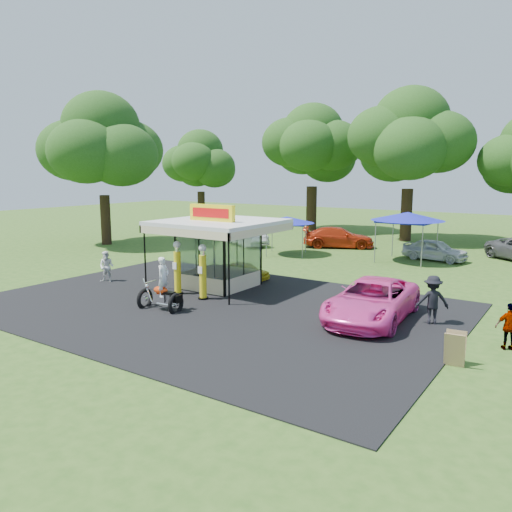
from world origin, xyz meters
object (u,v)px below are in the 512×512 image
object	(u,v)px
gas_pump_left	(177,269)
gas_pump_right	(203,273)
spectator_west	(107,267)
bg_car_b	(338,237)
bg_car_a	(244,235)
spectator_east_a	(432,300)
a_frame_sign	(455,349)
spectator_east_b	(510,327)
tent_west	(287,220)
pink_sedan	(372,300)
motorcycle	(162,289)
bg_car_c	(435,250)
tent_east	(408,217)
gas_station_kiosk	(219,252)
kiosk_car	(245,271)

from	to	relation	value
gas_pump_left	gas_pump_right	distance (m)	1.62
spectator_west	bg_car_b	world-z (taller)	spectator_west
bg_car_a	spectator_east_a	bearing A→B (deg)	-101.38
a_frame_sign	spectator_east_b	distance (m)	2.72
bg_car_b	gas_pump_right	bearing A→B (deg)	159.86
gas_pump_right	tent_west	size ratio (longest dim) A/B	0.67
gas_pump_left	spectator_east_a	size ratio (longest dim) A/B	1.35
pink_sedan	spectator_east_b	size ratio (longest dim) A/B	3.68
motorcycle	bg_car_c	world-z (taller)	motorcycle
pink_sedan	bg_car_c	size ratio (longest dim) A/B	1.40
spectator_west	tent_east	bearing A→B (deg)	29.39
gas_pump_right	bg_car_c	size ratio (longest dim) A/B	0.62
bg_car_a	tent_west	distance (m)	5.73
gas_station_kiosk	motorcycle	xyz separation A→B (m)	(0.73, -4.72, -0.86)
gas_pump_right	bg_car_b	bearing A→B (deg)	95.25
gas_pump_left	spectator_east_a	distance (m)	11.37
gas_pump_left	pink_sedan	xyz separation A→B (m)	(9.12, 1.14, -0.43)
bg_car_c	tent_east	bearing A→B (deg)	144.84
spectator_west	bg_car_b	xyz separation A→B (m)	(4.93, 17.95, -0.05)
gas_pump_right	spectator_east_a	world-z (taller)	gas_pump_right
spectator_west	spectator_east_a	size ratio (longest dim) A/B	0.87
tent_east	pink_sedan	bearing A→B (deg)	-77.73
bg_car_a	tent_east	xyz separation A→B (m)	(12.93, -0.16, 2.09)
pink_sedan	tent_east	bearing A→B (deg)	98.02
kiosk_car	gas_station_kiosk	bearing A→B (deg)	-180.00
gas_pump_left	bg_car_b	xyz separation A→B (m)	(-0.03, 17.88, -0.45)
motorcycle	tent_east	world-z (taller)	tent_east
tent_east	spectator_east_a	bearing A→B (deg)	-68.52
motorcycle	a_frame_sign	xyz separation A→B (m)	(11.51, 0.50, -0.39)
gas_pump_right	tent_west	bearing A→B (deg)	104.20
motorcycle	bg_car_c	bearing A→B (deg)	66.89
gas_pump_left	tent_east	world-z (taller)	tent_east
gas_station_kiosk	bg_car_c	size ratio (longest dim) A/B	1.32
gas_station_kiosk	tent_east	bearing A→B (deg)	66.09
motorcycle	bg_car_a	distance (m)	19.12
gas_station_kiosk	pink_sedan	distance (m)	8.60
gas_pump_right	tent_east	distance (m)	15.59
gas_pump_right	bg_car_a	size ratio (longest dim) A/B	0.52
tent_west	tent_east	xyz separation A→B (m)	(7.82, 1.88, 0.48)
gas_station_kiosk	bg_car_c	world-z (taller)	gas_station_kiosk
gas_station_kiosk	bg_car_c	distance (m)	15.59
spectator_west	spectator_east_a	xyz separation A→B (m)	(16.16, 2.01, 0.13)
gas_pump_right	tent_west	distance (m)	13.40
bg_car_b	tent_west	world-z (taller)	tent_west
gas_pump_left	gas_pump_right	xyz separation A→B (m)	(1.62, -0.09, -0.00)
spectator_west	bg_car_a	size ratio (longest dim) A/B	0.33
a_frame_sign	tent_west	xyz separation A→B (m)	(-14.54, 14.77, 1.89)
motorcycle	bg_car_b	distance (m)	20.34
gas_pump_right	pink_sedan	size ratio (longest dim) A/B	0.44
spectator_west	gas_pump_right	bearing A→B (deg)	-23.79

